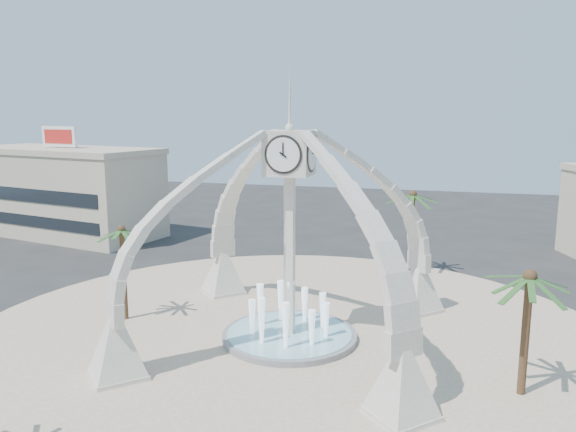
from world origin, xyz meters
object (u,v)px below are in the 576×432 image
(palm_west, at_px, (121,231))
(palm_north, at_px, (413,196))
(clock_tower, at_px, (290,233))
(fountain, at_px, (289,335))
(palm_east, at_px, (530,278))

(palm_west, height_order, palm_north, palm_north)
(clock_tower, height_order, palm_west, clock_tower)
(clock_tower, distance_m, fountain, 6.20)
(fountain, bearing_deg, palm_north, 69.65)
(palm_north, bearing_deg, clock_tower, -110.35)
(clock_tower, height_order, fountain, clock_tower)
(clock_tower, bearing_deg, palm_west, 178.53)
(fountain, xyz_separation_m, palm_west, (-11.15, 0.29, 5.59))
(clock_tower, relative_size, palm_north, 2.39)
(palm_west, distance_m, palm_north, 23.36)
(palm_east, bearing_deg, palm_west, 171.03)
(fountain, bearing_deg, clock_tower, -90.00)
(palm_north, bearing_deg, fountain, -110.35)
(fountain, distance_m, palm_north, 18.35)
(palm_west, bearing_deg, palm_north, 42.79)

